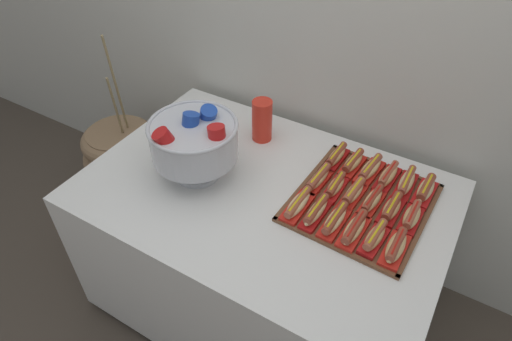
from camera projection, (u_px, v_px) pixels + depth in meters
name	position (u px, v px, depth m)	size (l,w,h in m)	color
ground_plane	(262.00, 297.00, 2.24)	(10.00, 10.00, 0.00)	#4C4238
back_wall	(339.00, 4.00, 1.77)	(6.00, 0.10, 2.60)	beige
buffet_table	(263.00, 247.00, 1.98)	(1.43, 0.96, 0.75)	white
floor_vase	(127.00, 171.00, 2.58)	(0.49, 0.49, 1.12)	#896B4C
serving_tray	(361.00, 203.00, 1.69)	(0.50, 0.54, 0.01)	brown
hot_dog_0	(298.00, 204.00, 1.64)	(0.07, 0.18, 0.06)	red
hot_dog_1	(316.00, 212.00, 1.61)	(0.06, 0.18, 0.06)	#B21414
hot_dog_2	(335.00, 220.00, 1.58)	(0.07, 0.18, 0.06)	red
hot_dog_3	(354.00, 229.00, 1.55)	(0.07, 0.18, 0.06)	red
hot_dog_4	(375.00, 238.00, 1.52)	(0.07, 0.16, 0.06)	red
hot_dog_5	(396.00, 247.00, 1.49)	(0.07, 0.17, 0.06)	red
hot_dog_6	(318.00, 179.00, 1.74)	(0.07, 0.18, 0.06)	red
hot_dog_7	(335.00, 186.00, 1.71)	(0.06, 0.15, 0.06)	red
hot_dog_8	(353.00, 193.00, 1.68)	(0.07, 0.16, 0.06)	red
hot_dog_9	(372.00, 201.00, 1.65)	(0.07, 0.17, 0.06)	red
hot_dog_10	(391.00, 209.00, 1.62)	(0.07, 0.16, 0.06)	#B21414
hot_dog_11	(411.00, 217.00, 1.59)	(0.07, 0.15, 0.06)	#B21414
hot_dog_12	(336.00, 157.00, 1.85)	(0.06, 0.17, 0.06)	#B21414
hot_dog_13	(353.00, 163.00, 1.82)	(0.07, 0.17, 0.06)	red
hot_dog_14	(370.00, 169.00, 1.79)	(0.08, 0.19, 0.06)	red
hot_dog_15	(388.00, 176.00, 1.76)	(0.07, 0.18, 0.06)	#B21414
hot_dog_16	(406.00, 183.00, 1.72)	(0.06, 0.18, 0.06)	#B21414
hot_dog_17	(425.00, 190.00, 1.69)	(0.07, 0.17, 0.07)	red
punch_bowl	(194.00, 140.00, 1.71)	(0.35, 0.35, 0.29)	silver
cup_stack	(262.00, 120.00, 1.94)	(0.09, 0.09, 0.19)	red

